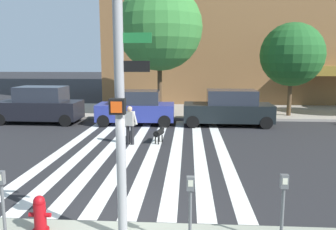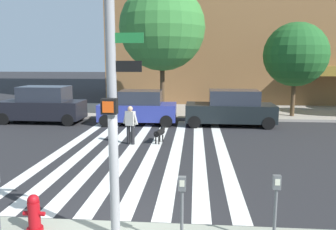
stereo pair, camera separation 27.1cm
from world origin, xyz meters
The scene contains 15 objects.
ground_plane centered at (0.00, 6.42, 0.00)m, with size 160.00×160.00×0.00m, color #232326.
sidewalk_far centered at (0.00, 15.85, 0.07)m, with size 80.00×6.00×0.15m, color gray.
crosswalk_stripes centered at (-0.45, 6.42, 0.00)m, with size 6.75×12.25×0.01m.
traffic_light_pole centered at (0.11, -0.64, 3.52)m, with size 0.74×0.46×5.80m.
fire_hydrant centered at (-1.58, -0.52, 0.52)m, with size 0.44×0.32×0.76m.
parking_meter_curbside centered at (1.41, -0.88, 1.03)m, with size 0.14×0.11×1.36m.
parking_meter_second_along centered at (3.12, -0.67, 1.03)m, with size 0.14×0.11×1.36m.
parking_meter_third_along centered at (-2.15, -0.80, 1.03)m, with size 0.14×0.11×1.36m.
parked_car_near_curb centered at (-6.99, 11.50, 0.99)m, with size 4.67×1.98×2.07m.
parked_car_behind_first centered at (-1.49, 11.50, 0.90)m, with size 4.26×2.03×1.88m.
parked_car_third_in_line centered at (3.56, 11.50, 0.93)m, with size 4.77×2.02×1.94m.
street_tree_nearest centered at (-0.41, 13.87, 5.43)m, with size 5.15×5.15×7.87m.
street_tree_middle centered at (7.55, 14.11, 3.84)m, with size 3.79×3.79×5.59m.
pedestrian_dog_walker centered at (-1.09, 7.05, 0.93)m, with size 0.70×0.34×1.64m.
dog_on_leash centered at (0.12, 7.41, 0.44)m, with size 0.45×1.03×0.65m.
Camera 1 is at (1.35, -6.56, 3.58)m, focal length 35.58 mm.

